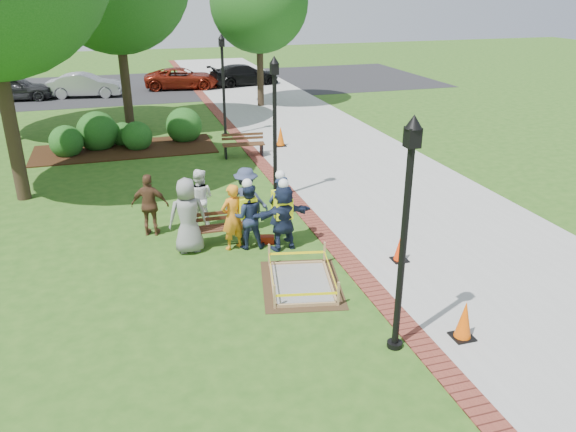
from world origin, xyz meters
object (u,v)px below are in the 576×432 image
object	(u,v)px
wet_concrete_pad	(301,275)
bench_near	(217,235)
hivis_worker_b	(281,208)
hivis_worker_a	(284,215)
hivis_worker_c	(248,214)
cone_front	(464,321)
lamp_near	(405,221)

from	to	relation	value
wet_concrete_pad	bench_near	world-z (taller)	bench_near
hivis_worker_b	hivis_worker_a	bearing A→B (deg)	-94.56
hivis_worker_c	hivis_worker_b	bearing A→B (deg)	2.13
bench_near	hivis_worker_b	world-z (taller)	hivis_worker_b
cone_front	hivis_worker_a	world-z (taller)	hivis_worker_a
bench_near	hivis_worker_c	distance (m)	1.03
wet_concrete_pad	cone_front	xyz separation A→B (m)	(2.23, -2.80, 0.15)
bench_near	lamp_near	xyz separation A→B (m)	(2.30, -5.22, 2.22)
hivis_worker_a	hivis_worker_c	xyz separation A→B (m)	(-0.81, 0.33, -0.01)
wet_concrete_pad	hivis_worker_b	xyz separation A→B (m)	(0.17, 2.22, 0.72)
cone_front	hivis_worker_b	size ratio (longest dim) A/B	0.41
wet_concrete_pad	lamp_near	distance (m)	3.60
hivis_worker_a	hivis_worker_b	bearing A→B (deg)	85.44
wet_concrete_pad	bench_near	bearing A→B (deg)	118.62
bench_near	hivis_worker_b	distance (m)	1.74
bench_near	cone_front	bearing A→B (deg)	-55.92
cone_front	hivis_worker_c	world-z (taller)	hivis_worker_c
bench_near	hivis_worker_c	size ratio (longest dim) A/B	0.84
wet_concrete_pad	cone_front	world-z (taller)	cone_front
cone_front	hivis_worker_a	size ratio (longest dim) A/B	0.43
wet_concrete_pad	hivis_worker_b	bearing A→B (deg)	85.53
wet_concrete_pad	hivis_worker_a	bearing A→B (deg)	85.55
bench_near	hivis_worker_c	xyz separation A→B (m)	(0.72, -0.36, 0.64)
bench_near	cone_front	distance (m)	6.46
hivis_worker_a	hivis_worker_c	size ratio (longest dim) A/B	1.01
cone_front	wet_concrete_pad	bearing A→B (deg)	128.49
bench_near	lamp_near	size ratio (longest dim) A/B	0.36
lamp_near	hivis_worker_c	world-z (taller)	lamp_near
cone_front	hivis_worker_b	bearing A→B (deg)	112.28
cone_front	hivis_worker_b	world-z (taller)	hivis_worker_b
hivis_worker_a	hivis_worker_b	world-z (taller)	hivis_worker_b
wet_concrete_pad	hivis_worker_c	size ratio (longest dim) A/B	1.44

